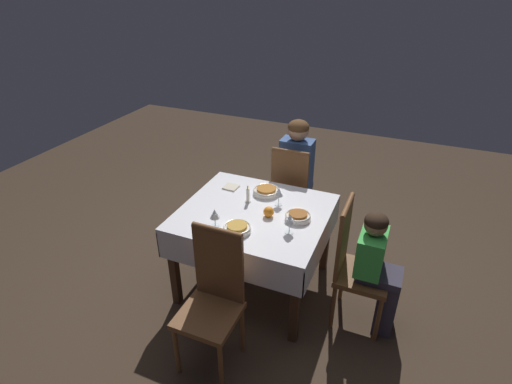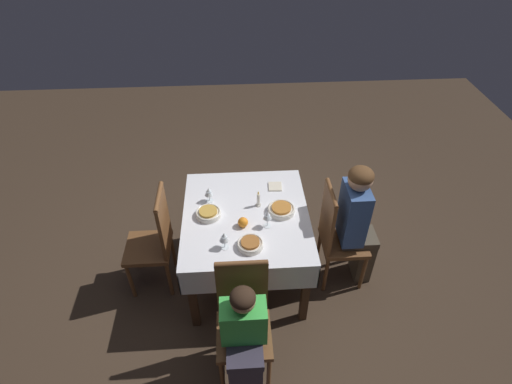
{
  "view_description": "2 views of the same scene",
  "coord_description": "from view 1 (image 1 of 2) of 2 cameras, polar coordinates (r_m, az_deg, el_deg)",
  "views": [
    {
      "loc": [
        -1.03,
        2.43,
        2.39
      ],
      "look_at": [
        -0.01,
        -0.0,
        0.91
      ],
      "focal_mm": 28.0,
      "sensor_mm": 36.0,
      "label": 1
    },
    {
      "loc": [
        -2.35,
        0.06,
        2.96
      ],
      "look_at": [
        0.08,
        -0.09,
        0.91
      ],
      "focal_mm": 28.0,
      "sensor_mm": 36.0,
      "label": 2
    }
  ],
  "objects": [
    {
      "name": "ground_plane",
      "position": [
        3.56,
        -0.23,
        -12.89
      ],
      "size": [
        8.0,
        8.0,
        0.0
      ],
      "primitive_type": "plane",
      "color": "#3D2D21"
    },
    {
      "name": "dining_table",
      "position": [
        3.16,
        -0.25,
        -4.22
      ],
      "size": [
        1.13,
        1.02,
        0.74
      ],
      "color": "silver",
      "rests_on": "ground_plane"
    },
    {
      "name": "chair_south",
      "position": [
        3.81,
        5.14,
        0.02
      ],
      "size": [
        0.38,
        0.38,
        1.01
      ],
      "color": "brown",
      "rests_on": "ground_plane"
    },
    {
      "name": "chair_west",
      "position": [
        3.02,
        13.86,
        -9.64
      ],
      "size": [
        0.38,
        0.38,
        1.01
      ],
      "rotation": [
        0.0,
        0.0,
        -1.57
      ],
      "color": "brown",
      "rests_on": "ground_plane"
    },
    {
      "name": "chair_north",
      "position": [
        2.69,
        -6.15,
        -14.51
      ],
      "size": [
        0.38,
        0.38,
        1.01
      ],
      "rotation": [
        0.0,
        0.0,
        3.14
      ],
      "color": "brown",
      "rests_on": "ground_plane"
    },
    {
      "name": "person_adult_denim",
      "position": [
        3.87,
        5.94,
        3.0
      ],
      "size": [
        0.3,
        0.34,
        1.22
      ],
      "color": "#4C4233",
      "rests_on": "ground_plane"
    },
    {
      "name": "person_child_green",
      "position": [
        3.01,
        17.07,
        -10.32
      ],
      "size": [
        0.33,
        0.3,
        0.97
      ],
      "rotation": [
        0.0,
        0.0,
        -1.57
      ],
      "color": "#383342",
      "rests_on": "ground_plane"
    },
    {
      "name": "bowl_south",
      "position": [
        3.33,
        1.48,
        0.15
      ],
      "size": [
        0.22,
        0.22,
        0.06
      ],
      "color": "silver",
      "rests_on": "dining_table"
    },
    {
      "name": "wine_glass_south",
      "position": [
        3.14,
        3.28,
        -0.09
      ],
      "size": [
        0.07,
        0.07,
        0.15
      ],
      "color": "white",
      "rests_on": "dining_table"
    },
    {
      "name": "bowl_west",
      "position": [
        3.01,
        6.01,
        -3.46
      ],
      "size": [
        0.19,
        0.19,
        0.06
      ],
      "color": "silver",
      "rests_on": "dining_table"
    },
    {
      "name": "wine_glass_west",
      "position": [
        2.82,
        4.83,
        -4.0
      ],
      "size": [
        0.07,
        0.07,
        0.15
      ],
      "color": "white",
      "rests_on": "dining_table"
    },
    {
      "name": "bowl_north",
      "position": [
        2.87,
        -2.71,
        -5.18
      ],
      "size": [
        0.2,
        0.2,
        0.06
      ],
      "color": "silver",
      "rests_on": "dining_table"
    },
    {
      "name": "wine_glass_north",
      "position": [
        2.91,
        -5.93,
        -3.2
      ],
      "size": [
        0.07,
        0.07,
        0.14
      ],
      "color": "white",
      "rests_on": "dining_table"
    },
    {
      "name": "candle_centerpiece",
      "position": [
        3.2,
        -1.17,
        -0.56
      ],
      "size": [
        0.05,
        0.05,
        0.15
      ],
      "color": "beige",
      "rests_on": "dining_table"
    },
    {
      "name": "orange_fruit",
      "position": [
        3.03,
        1.82,
        -2.83
      ],
      "size": [
        0.08,
        0.08,
        0.08
      ],
      "primitive_type": "sphere",
      "color": "orange",
      "rests_on": "dining_table"
    },
    {
      "name": "napkin_red_folded",
      "position": [
        3.44,
        -3.59,
        0.71
      ],
      "size": [
        0.12,
        0.12,
        0.01
      ],
      "rotation": [
        0.0,
        0.0,
        -0.05
      ],
      "color": "beige",
      "rests_on": "dining_table"
    }
  ]
}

